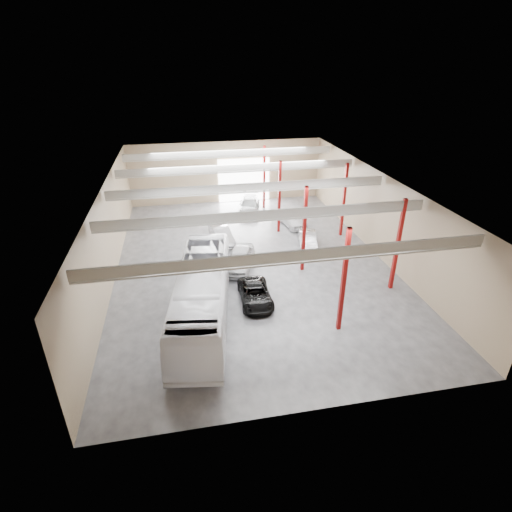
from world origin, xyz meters
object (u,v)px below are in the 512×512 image
object	(u,v)px
black_sedan	(255,294)
car_row_a	(240,259)
car_row_b	(222,235)
coach_bus	(202,295)
car_row_c	(249,205)
car_right_far	(292,219)
car_right_near	(307,240)

from	to	relation	value
black_sedan	car_row_a	distance (m)	5.21
car_row_a	car_row_b	distance (m)	5.38
coach_bus	black_sedan	distance (m)	4.11
coach_bus	car_row_c	xyz separation A→B (m)	(6.51, 19.26, -1.07)
car_row_c	black_sedan	bearing A→B (deg)	-86.63
car_row_c	car_right_far	world-z (taller)	car_row_c
car_right_far	car_row_c	bearing A→B (deg)	117.94
car_row_c	car_right_far	xyz separation A→B (m)	(3.57, -4.80, -0.03)
coach_bus	car_row_a	bearing A→B (deg)	70.58
car_row_a	car_row_c	size ratio (longest dim) A/B	0.92
black_sedan	car_row_c	world-z (taller)	car_row_c
car_row_b	car_row_c	size ratio (longest dim) A/B	0.81
black_sedan	car_row_c	size ratio (longest dim) A/B	0.86
black_sedan	car_row_a	bearing A→B (deg)	94.98
coach_bus	car_row_c	bearing A→B (deg)	79.96
car_row_a	car_row_c	world-z (taller)	car_row_a
car_row_b	car_row_c	distance (m)	8.48
black_sedan	car_row_a	size ratio (longest dim) A/B	0.94
coach_bus	car_row_b	bearing A→B (deg)	86.39
car_row_b	car_right_near	world-z (taller)	car_row_b
black_sedan	car_row_b	bearing A→B (deg)	98.26
black_sedan	car_row_b	xyz separation A→B (m)	(-1.17, 10.50, 0.08)
black_sedan	car_right_near	size ratio (longest dim) A/B	1.09
coach_bus	car_right_far	bearing A→B (deg)	63.74
car_right_near	car_right_far	distance (m)	5.20
car_right_near	car_right_far	world-z (taller)	car_right_far
car_right_near	car_right_far	xyz separation A→B (m)	(0.03, 5.20, 0.05)
coach_bus	car_row_b	distance (m)	12.08
car_row_c	car_row_a	bearing A→B (deg)	-91.30
car_row_a	car_right_near	world-z (taller)	car_row_a
car_row_c	car_right_far	bearing A→B (deg)	-41.17
black_sedan	car_right_near	bearing A→B (deg)	53.55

